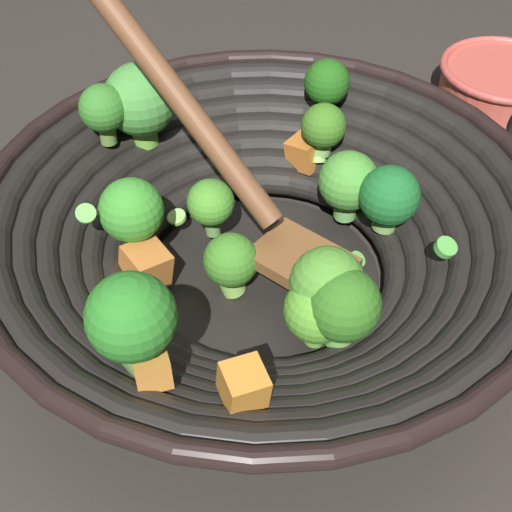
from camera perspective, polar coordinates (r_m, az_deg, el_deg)
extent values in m
plane|color=#332D28|center=(0.54, 0.65, -2.20)|extent=(4.00, 4.00, 0.00)
cylinder|color=black|center=(0.54, 0.66, -1.84)|extent=(0.18, 0.18, 0.01)
torus|color=black|center=(0.53, 0.67, -0.76)|extent=(0.23, 0.23, 0.02)
torus|color=black|center=(0.52, 0.68, -0.04)|extent=(0.26, 0.26, 0.02)
torus|color=black|center=(0.51, 0.69, 0.71)|extent=(0.28, 0.28, 0.02)
torus|color=black|center=(0.51, 0.70, 1.47)|extent=(0.31, 0.31, 0.02)
torus|color=black|center=(0.50, 0.71, 2.25)|extent=(0.34, 0.34, 0.02)
torus|color=black|center=(0.49, 0.72, 3.06)|extent=(0.37, 0.37, 0.02)
torus|color=black|center=(0.49, 0.73, 3.88)|extent=(0.39, 0.39, 0.02)
torus|color=black|center=(0.48, 0.74, 4.73)|extent=(0.41, 0.41, 0.01)
cylinder|color=olive|center=(0.57, -12.24, 9.91)|extent=(0.02, 0.02, 0.02)
sphere|color=#39822C|center=(0.55, -12.62, 11.93)|extent=(0.04, 0.04, 0.04)
cylinder|color=#7CAF4B|center=(0.61, 5.76, 12.20)|extent=(0.02, 0.02, 0.02)
sphere|color=#215F16|center=(0.59, 5.93, 14.20)|extent=(0.04, 0.04, 0.04)
cylinder|color=#73BB5E|center=(0.57, 7.42, 3.97)|extent=(0.02, 0.02, 0.02)
sphere|color=#4C9A38|center=(0.55, 7.70, 6.22)|extent=(0.05, 0.05, 0.05)
cylinder|color=#6CA94E|center=(0.47, 6.93, -6.38)|extent=(0.03, 0.03, 0.02)
sphere|color=#337220|center=(0.45, 7.25, -4.04)|extent=(0.05, 0.05, 0.05)
cylinder|color=#65AC42|center=(0.53, -9.94, 1.37)|extent=(0.03, 0.02, 0.02)
sphere|color=green|center=(0.51, -10.35, 3.78)|extent=(0.05, 0.05, 0.05)
cylinder|color=#5AA03B|center=(0.47, 4.94, -6.53)|extent=(0.02, 0.02, 0.01)
sphere|color=#59A531|center=(0.45, 5.14, -4.50)|extent=(0.05, 0.05, 0.05)
cylinder|color=#6EB03E|center=(0.59, -9.25, 9.93)|extent=(0.03, 0.02, 0.02)
sphere|color=#4C9D42|center=(0.57, -9.65, 12.72)|extent=(0.06, 0.06, 0.06)
cylinder|color=#77B45C|center=(0.59, 5.53, 8.97)|extent=(0.02, 0.02, 0.02)
sphere|color=#3E7921|center=(0.58, 5.68, 10.73)|extent=(0.04, 0.04, 0.04)
cylinder|color=#70AC53|center=(0.40, -9.78, -7.95)|extent=(0.03, 0.03, 0.03)
sphere|color=#2D8228|center=(0.38, -10.36, -5.03)|extent=(0.05, 0.05, 0.05)
cylinder|color=#599C4A|center=(0.48, 5.67, -4.94)|extent=(0.02, 0.02, 0.02)
sphere|color=#519832|center=(0.45, 5.95, -2.34)|extent=(0.05, 0.05, 0.05)
cylinder|color=#86BF50|center=(0.51, -2.04, -2.29)|extent=(0.02, 0.02, 0.02)
sphere|color=#3F8226|center=(0.50, -2.11, -0.34)|extent=(0.04, 0.04, 0.04)
cylinder|color=#6C9C51|center=(0.54, -3.68, 2.58)|extent=(0.02, 0.02, 0.02)
sphere|color=#4F9B30|center=(0.52, -3.79, 4.48)|extent=(0.04, 0.04, 0.04)
cylinder|color=#83B75B|center=(0.55, 10.67, 2.88)|extent=(0.02, 0.02, 0.01)
sphere|color=#1D6B2C|center=(0.53, 11.04, 4.95)|extent=(0.05, 0.05, 0.05)
cube|color=orange|center=(0.39, -8.32, -9.37)|extent=(0.03, 0.03, 0.02)
cube|color=orange|center=(0.60, 4.14, 8.61)|extent=(0.03, 0.03, 0.03)
cube|color=#C87233|center=(0.51, -9.17, -0.82)|extent=(0.04, 0.04, 0.04)
cube|color=orange|center=(0.38, -1.05, -10.68)|extent=(0.03, 0.03, 0.03)
cylinder|color=#99D166|center=(0.59, 5.48, 7.96)|extent=(0.02, 0.02, 0.01)
cylinder|color=#99D166|center=(0.56, -8.67, 4.67)|extent=(0.02, 0.02, 0.01)
cylinder|color=#6BC651|center=(0.49, -13.99, 3.45)|extent=(0.02, 0.02, 0.01)
cylinder|color=#56B247|center=(0.46, -11.03, -2.98)|extent=(0.02, 0.02, 0.01)
cylinder|color=#99D166|center=(0.55, -6.61, 3.23)|extent=(0.02, 0.02, 0.01)
cylinder|color=#56B247|center=(0.49, 15.51, 0.70)|extent=(0.02, 0.02, 0.01)
cylinder|color=#56B247|center=(0.51, 8.33, -0.35)|extent=(0.01, 0.01, 0.01)
cube|color=brown|center=(0.49, 3.87, -0.40)|extent=(0.08, 0.07, 0.01)
cylinder|color=brown|center=(0.50, -7.56, 14.35)|extent=(0.20, 0.07, 0.17)
cylinder|color=#D15647|center=(0.77, 19.70, 13.20)|extent=(0.12, 0.12, 0.04)
torus|color=#CD5149|center=(0.77, 20.06, 14.42)|extent=(0.13, 0.13, 0.01)
cylinder|color=#56B247|center=(0.76, 20.44, 12.50)|extent=(0.01, 0.01, 0.01)
cylinder|color=#56B247|center=(0.79, 19.13, 13.95)|extent=(0.01, 0.01, 0.00)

